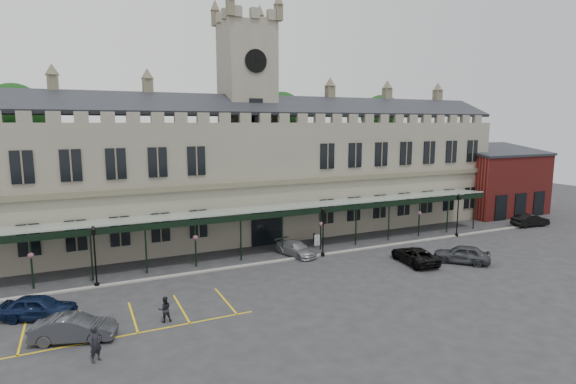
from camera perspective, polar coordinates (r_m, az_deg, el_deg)
name	(u,v)px	position (r m, az deg, el deg)	size (l,w,h in m)	color
ground	(321,279)	(35.52, 4.21, -10.97)	(140.00, 140.00, 0.00)	#262629
station_building	(249,175)	(48.23, -5.03, 2.17)	(60.00, 10.36, 17.30)	#6E6A5C
clock_tower	(247,112)	(48.01, -5.18, 10.08)	(5.60, 5.60, 24.80)	#6E6A5C
canopy	(281,229)	(41.22, -0.87, -4.67)	(50.00, 4.10, 4.30)	#8C9E93
brick_annex	(495,182)	(66.20, 24.81, 1.17)	(12.40, 8.36, 9.23)	maroon
kerb	(290,259)	(40.13, 0.31, -8.51)	(60.00, 0.40, 0.12)	gray
parking_markings	(134,320)	(30.16, -18.96, -15.14)	(16.00, 6.00, 0.01)	gold
tree_behind_left	(15,115)	(54.34, -31.39, 8.38)	(6.00, 6.00, 16.00)	#332314
tree_behind_mid	(281,116)	(59.38, -0.85, 9.57)	(6.00, 6.00, 16.00)	#332314
tree_behind_right	(381,117)	(67.58, 11.76, 9.29)	(6.00, 6.00, 16.00)	#332314
lamp_post_left	(95,251)	(35.85, -23.35, -6.85)	(0.44, 0.44, 4.68)	black
lamp_post_mid	(323,227)	(40.61, 4.48, -4.40)	(0.44, 0.44, 4.63)	black
lamp_post_right	(458,211)	(50.77, 20.77, -2.26)	(0.44, 0.44, 4.66)	black
traffic_cone	(436,263)	(39.95, 18.31, -8.59)	(0.47, 0.47, 0.75)	orange
sign_board	(317,240)	(44.53, 3.74, -6.14)	(0.65, 0.08, 1.11)	black
bollard_left	(241,247)	(42.72, -6.02, -6.95)	(0.16, 0.16, 0.88)	black
bollard_right	(314,237)	(45.93, 3.33, -5.78)	(0.16, 0.16, 0.90)	black
car_left_a	(39,307)	(32.43, -29.10, -12.64)	(1.77, 4.40, 1.50)	#0B1732
car_left_b	(74,328)	(28.56, -25.56, -15.33)	(1.55, 4.43, 1.46)	#34363B
car_taxi	(296,249)	(41.19, 1.00, -7.20)	(1.82, 4.46, 1.30)	gray
car_van	(414,255)	(40.53, 15.76, -7.74)	(2.30, 4.98, 1.39)	black
car_right_a	(462,254)	(41.84, 21.20, -7.36)	(1.86, 4.62, 1.57)	#34363B
car_right_b	(530,220)	(59.70, 28.40, -3.15)	(1.57, 4.50, 1.48)	black
person_a	(96,344)	(25.80, -23.24, -17.27)	(0.70, 0.46, 1.92)	black
person_b	(165,309)	(29.09, -15.38, -14.16)	(0.78, 0.60, 1.59)	black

